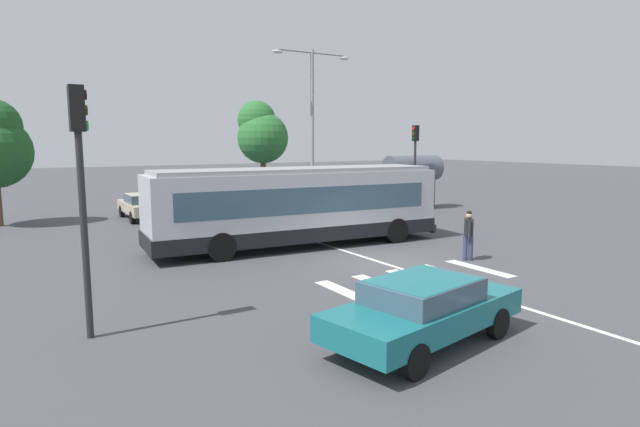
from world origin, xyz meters
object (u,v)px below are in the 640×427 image
parked_car_champagne (143,205)px  traffic_light_far_corner (415,154)px  parked_car_black (277,197)px  traffic_light_near_corner (81,173)px  parked_car_silver (189,201)px  parked_car_blue (236,199)px  background_tree_right (261,133)px  city_transit_bus (298,206)px  bus_stop_shelter (413,169)px  twin_arm_street_lamp (312,114)px  foreground_sedan (424,307)px  pedestrian_crossing_street (469,233)px

parked_car_champagne → traffic_light_far_corner: bearing=-18.8°
parked_car_black → traffic_light_near_corner: traffic_light_near_corner is taller
parked_car_silver → parked_car_blue: 2.69m
parked_car_blue → traffic_light_near_corner: traffic_light_near_corner is taller
traffic_light_far_corner → background_tree_right: (-6.03, 8.17, 1.31)m
parked_car_champagne → parked_car_black: same height
city_transit_bus → bus_stop_shelter: bearing=29.6°
parked_car_blue → twin_arm_street_lamp: size_ratio=0.51×
city_transit_bus → parked_car_blue: bearing=80.4°
city_transit_bus → parked_car_silver: (-0.83, 11.21, -0.82)m
city_transit_bus → bus_stop_shelter: size_ratio=3.16×
twin_arm_street_lamp → foreground_sedan: bearing=-113.8°
parked_car_blue → traffic_light_far_corner: 10.76m
traffic_light_far_corner → foreground_sedan: bearing=-130.9°
parked_car_black → traffic_light_near_corner: size_ratio=0.88×
traffic_light_near_corner → background_tree_right: 24.05m
pedestrian_crossing_street → parked_car_black: (0.57, 15.75, -0.20)m
traffic_light_near_corner → background_tree_right: background_tree_right is taller
traffic_light_far_corner → twin_arm_street_lamp: 6.55m
city_transit_bus → traffic_light_far_corner: 12.47m
pedestrian_crossing_street → twin_arm_street_lamp: twin_arm_street_lamp is taller
parked_car_blue → foreground_sedan: bearing=-102.2°
parked_car_blue → parked_car_black: bearing=-4.1°
pedestrian_crossing_street → twin_arm_street_lamp: 13.50m
pedestrian_crossing_street → parked_car_champagne: bearing=114.7°
twin_arm_street_lamp → background_tree_right: 6.46m
city_transit_bus → background_tree_right: background_tree_right is taller
parked_car_silver → traffic_light_far_corner: 13.27m
foreground_sedan → traffic_light_far_corner: 20.97m
traffic_light_far_corner → parked_car_silver: bearing=154.8°
foreground_sedan → parked_car_silver: bearing=85.0°
parked_car_black → traffic_light_far_corner: traffic_light_far_corner is taller
parked_car_champagne → traffic_light_near_corner: traffic_light_near_corner is taller
parked_car_champagne → parked_car_black: 7.83m
city_transit_bus → foreground_sedan: 10.42m
city_transit_bus → pedestrian_crossing_street: 6.46m
traffic_light_near_corner → pedestrian_crossing_street: bearing=4.7°
foreground_sedan → background_tree_right: size_ratio=0.71×
parked_car_champagne → parked_car_silver: (2.63, 0.63, 0.00)m
bus_stop_shelter → twin_arm_street_lamp: twin_arm_street_lamp is taller
background_tree_right → foreground_sedan: bearing=-107.6°
parked_car_silver → parked_car_blue: bearing=-9.9°
parked_car_black → bus_stop_shelter: bearing=-28.7°
parked_car_silver → parked_car_black: same height
parked_car_silver → background_tree_right: background_tree_right is taller
parked_car_blue → parked_car_black: (2.54, -0.18, 0.00)m
bus_stop_shelter → traffic_light_near_corner: bearing=-147.3°
parked_car_black → background_tree_right: bearing=80.4°
parked_car_black → parked_car_silver: bearing=172.9°
traffic_light_far_corner → parked_car_champagne: bearing=161.2°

